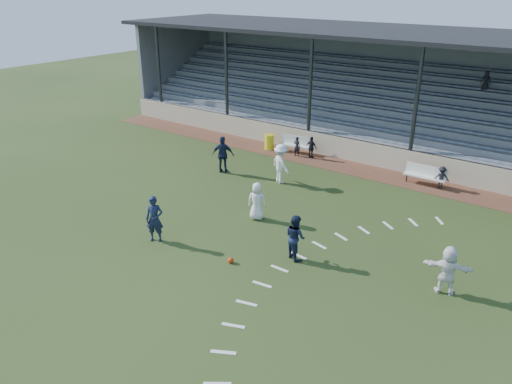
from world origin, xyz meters
TOP-DOWN VIEW (x-y plane):
  - ground at (0.00, 0.00)m, footprint 90.00×90.00m
  - cinder_track at (0.00, 10.50)m, footprint 34.00×2.00m
  - retaining_wall at (0.00, 11.55)m, footprint 34.00×0.18m
  - bench_left at (-3.28, 10.95)m, footprint 2.04×0.72m
  - bench_right at (4.27, 10.49)m, footprint 2.00×0.46m
  - trash_bin at (-4.92, 10.51)m, footprint 0.54×0.54m
  - football at (1.24, -0.70)m, footprint 0.21×0.21m
  - player_white_lead at (-0.10, 2.69)m, footprint 0.91×0.75m
  - player_navy_lead at (-2.09, -1.10)m, footprint 0.79×0.72m
  - player_navy_mid at (2.86, 0.95)m, footprint 1.00×0.92m
  - player_white_wing at (-1.54, 6.64)m, footprint 1.44×1.17m
  - player_navy_wing at (-4.68, 6.03)m, footprint 1.21×0.91m
  - player_white_back at (7.86, 1.96)m, footprint 1.60×0.89m
  - sub_left_near at (-2.98, 10.42)m, footprint 0.43×0.30m
  - sub_left_far at (-2.14, 10.59)m, footprint 0.75×0.40m
  - sub_right at (5.03, 10.49)m, footprint 0.80×0.61m
  - grandstand at (0.00, 16.26)m, footprint 34.60×9.00m
  - penalty_arc at (4.12, 0.00)m, footprint 3.89×14.63m

SIDE VIEW (x-z plane):
  - ground at x=0.00m, z-range 0.00..0.00m
  - penalty_arc at x=4.12m, z-range 0.00..0.01m
  - cinder_track at x=0.00m, z-range 0.00..0.02m
  - football at x=1.24m, z-range 0.00..0.21m
  - trash_bin at x=-4.92m, z-range 0.02..0.89m
  - sub_right at x=5.03m, z-range 0.02..1.11m
  - sub_left_near at x=-2.98m, z-range 0.02..1.13m
  - bench_left at x=-3.28m, z-range 0.11..1.06m
  - bench_right at x=4.27m, z-range 0.11..1.06m
  - retaining_wall at x=0.00m, z-range 0.00..1.20m
  - sub_left_far at x=-2.14m, z-range 0.02..1.24m
  - player_white_lead at x=-0.10m, z-range 0.00..1.60m
  - player_white_back at x=7.86m, z-range 0.00..1.65m
  - player_navy_mid at x=2.86m, z-range 0.00..1.67m
  - player_navy_lead at x=-2.09m, z-range 0.00..1.82m
  - player_navy_wing at x=-4.68m, z-range 0.00..1.91m
  - player_white_wing at x=-1.54m, z-range 0.00..1.94m
  - grandstand at x=0.00m, z-range -1.10..5.51m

